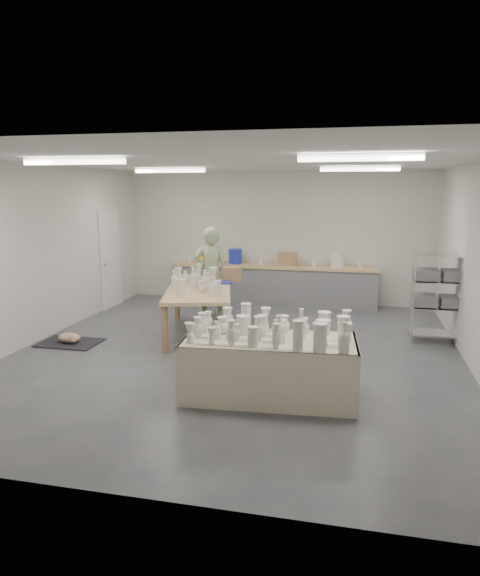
% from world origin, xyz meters
% --- Properties ---
extents(room, '(8.00, 8.02, 3.00)m').
position_xyz_m(room, '(-0.11, 0.08, 2.06)').
color(room, '#424449').
rests_on(room, ground).
extents(back_counter, '(4.60, 0.60, 1.24)m').
position_xyz_m(back_counter, '(-0.01, 3.68, 0.49)').
color(back_counter, tan).
rests_on(back_counter, ground).
extents(wire_shelf, '(0.88, 0.48, 1.80)m').
position_xyz_m(wire_shelf, '(3.20, 1.40, 0.92)').
color(wire_shelf, silver).
rests_on(wire_shelf, ground).
extents(drying_table, '(2.22, 1.17, 1.13)m').
position_xyz_m(drying_table, '(0.81, -1.59, 0.43)').
color(drying_table, olive).
rests_on(drying_table, ground).
extents(work_table, '(1.64, 2.44, 1.21)m').
position_xyz_m(work_table, '(-0.89, 1.00, 0.85)').
color(work_table, tan).
rests_on(work_table, ground).
extents(rug, '(1.00, 0.70, 0.02)m').
position_xyz_m(rug, '(-2.90, -0.12, 0.01)').
color(rug, black).
rests_on(rug, ground).
extents(cat, '(0.47, 0.40, 0.17)m').
position_xyz_m(cat, '(-2.88, -0.13, 0.10)').
color(cat, white).
rests_on(cat, rug).
extents(potter, '(0.75, 0.57, 1.87)m').
position_xyz_m(potter, '(-0.99, 2.02, 0.93)').
color(potter, '#94AA84').
rests_on(potter, ground).
extents(red_stool, '(0.37, 0.37, 0.29)m').
position_xyz_m(red_stool, '(-0.99, 2.29, 0.26)').
color(red_stool, '#AD181C').
rests_on(red_stool, ground).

